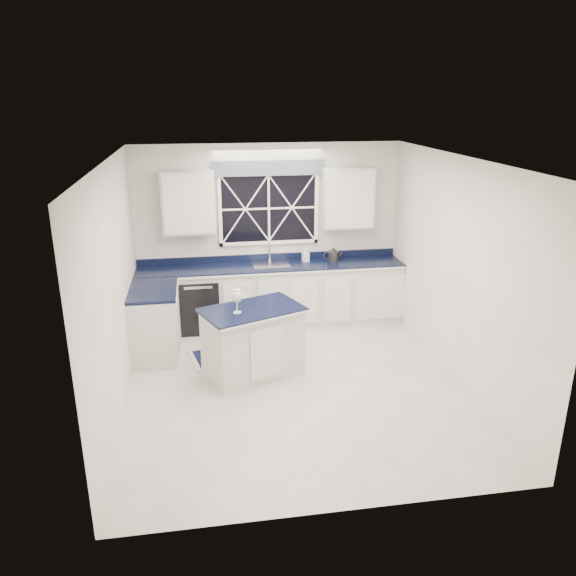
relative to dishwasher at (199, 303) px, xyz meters
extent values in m
plane|color=beige|center=(1.10, -1.95, -0.41)|extent=(4.50, 4.50, 0.00)
cube|color=white|center=(1.10, 0.30, 0.94)|extent=(4.00, 0.10, 2.70)
cube|color=silver|center=(1.10, 0.00, 0.04)|extent=(3.98, 0.60, 0.90)
cube|color=silver|center=(-0.60, -0.80, 0.04)|extent=(0.60, 1.00, 0.90)
cube|color=black|center=(1.10, 0.00, 0.51)|extent=(3.98, 0.64, 0.04)
cube|color=black|center=(0.00, 0.00, 0.00)|extent=(0.60, 0.58, 0.82)
cube|color=black|center=(1.10, 0.27, 1.34)|extent=(1.40, 0.02, 1.00)
cube|color=slate|center=(1.10, 0.21, 1.94)|extent=(1.65, 0.04, 0.22)
cube|color=silver|center=(-0.07, 0.13, 1.49)|extent=(0.75, 0.34, 0.90)
cube|color=silver|center=(2.28, 0.13, 1.49)|extent=(0.75, 0.34, 0.90)
cylinder|color=silver|center=(1.10, 0.22, 0.55)|extent=(0.05, 0.05, 0.04)
cylinder|color=silver|center=(1.10, 0.22, 0.69)|extent=(0.02, 0.02, 0.28)
cylinder|color=silver|center=(1.10, 0.13, 0.82)|extent=(0.02, 0.18, 0.02)
cube|color=silver|center=(0.64, -1.60, 0.02)|extent=(1.30, 1.04, 0.85)
cube|color=black|center=(0.64, -1.60, 0.46)|extent=(1.38, 1.11, 0.04)
cube|color=beige|center=(0.42, -1.02, -0.40)|extent=(1.24, 0.90, 0.01)
cube|color=#101736|center=(0.42, -1.02, -0.39)|extent=(1.10, 0.76, 0.01)
cylinder|color=#2B2B2D|center=(2.07, 0.08, 0.60)|extent=(0.21, 0.21, 0.15)
cone|color=#2B2B2D|center=(2.07, 0.08, 0.71)|extent=(0.17, 0.17, 0.06)
torus|color=#2B2B2D|center=(1.98, 0.10, 0.61)|extent=(0.12, 0.04, 0.12)
cylinder|color=#2B2B2D|center=(2.17, 0.06, 0.62)|extent=(0.08, 0.03, 0.09)
cylinder|color=silver|center=(0.45, -1.71, 0.49)|extent=(0.10, 0.10, 0.01)
cylinder|color=silver|center=(0.45, -1.71, 0.57)|extent=(0.02, 0.02, 0.15)
ellipsoid|color=silver|center=(0.45, -1.71, 0.70)|extent=(0.12, 0.12, 0.15)
cylinder|color=tan|center=(0.45, -1.71, 0.67)|extent=(0.10, 0.10, 0.07)
imported|color=silver|center=(1.64, 0.11, 0.63)|extent=(0.11, 0.11, 0.21)
camera|label=1|loc=(0.04, -7.97, 2.97)|focal=35.00mm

